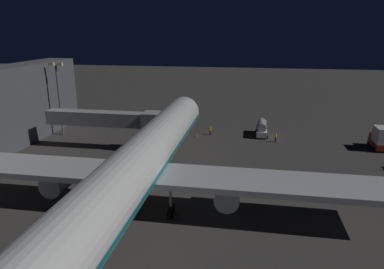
% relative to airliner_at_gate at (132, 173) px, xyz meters
% --- Properties ---
extents(ground_plane, '(320.00, 320.00, 0.00)m').
position_rel_airliner_at_gate_xyz_m(ground_plane, '(-0.00, -9.51, -5.50)').
color(ground_plane, '#383533').
extents(airliner_at_gate, '(56.70, 68.39, 19.34)m').
position_rel_airliner_at_gate_xyz_m(airliner_at_gate, '(0.00, 0.00, 0.00)').
color(airliner_at_gate, silver).
rests_on(airliner_at_gate, ground_plane).
extents(jet_bridge, '(21.50, 3.40, 7.12)m').
position_rel_airliner_at_gate_xyz_m(jet_bridge, '(11.58, -22.83, 0.09)').
color(jet_bridge, '#9E9E99').
rests_on(jet_bridge, ground_plane).
extents(apron_floodlight_mast, '(2.90, 0.50, 14.77)m').
position_rel_airliner_at_gate_xyz_m(apron_floodlight_mast, '(25.50, -29.60, 3.27)').
color(apron_floodlight_mast, '#59595E').
rests_on(apron_floodlight_mast, ground_plane).
extents(catering_truck, '(2.36, 5.18, 4.26)m').
position_rel_airliner_at_gate_xyz_m(catering_truck, '(-36.12, -30.73, -3.41)').
color(catering_truck, maroon).
rests_on(catering_truck, ground_plane).
extents(fuel_tanker, '(2.46, 5.96, 3.15)m').
position_rel_airliner_at_gate_xyz_m(fuel_tanker, '(-15.28, -35.98, -3.85)').
color(fuel_tanker, silver).
rests_on(fuel_tanker, ground_plane).
extents(ground_crew_marshaller_fwd, '(0.40, 0.40, 1.79)m').
position_rel_airliner_at_gate_xyz_m(ground_crew_marshaller_fwd, '(-4.80, -34.63, -4.51)').
color(ground_crew_marshaller_fwd, black).
rests_on(ground_crew_marshaller_fwd, ground_plane).
extents(ground_crew_under_port_wing, '(0.40, 0.40, 1.77)m').
position_rel_airliner_at_gate_xyz_m(ground_crew_under_port_wing, '(-17.90, -31.77, -4.52)').
color(ground_crew_under_port_wing, black).
rests_on(ground_crew_under_port_wing, ground_plane).
extents(traffic_cone_nose_port, '(0.36, 0.36, 0.55)m').
position_rel_airliner_at_gate_xyz_m(traffic_cone_nose_port, '(-2.20, -32.63, -5.22)').
color(traffic_cone_nose_port, orange).
rests_on(traffic_cone_nose_port, ground_plane).
extents(traffic_cone_nose_starboard, '(0.36, 0.36, 0.55)m').
position_rel_airliner_at_gate_xyz_m(traffic_cone_nose_starboard, '(2.20, -32.63, -5.22)').
color(traffic_cone_nose_starboard, orange).
rests_on(traffic_cone_nose_starboard, ground_plane).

